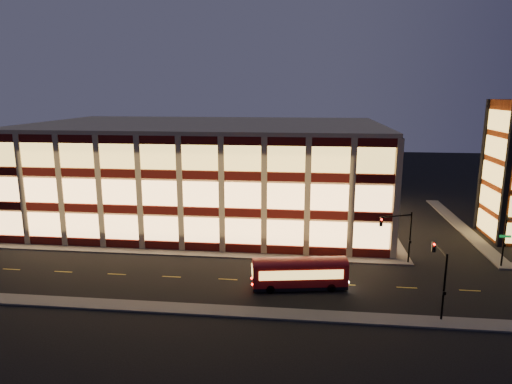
# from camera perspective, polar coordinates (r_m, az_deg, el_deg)

# --- Properties ---
(ground) EXTENTS (200.00, 200.00, 0.00)m
(ground) POSITION_cam_1_polar(r_m,az_deg,el_deg) (54.32, -6.64, -8.11)
(ground) COLOR black
(ground) RESTS_ON ground
(sidewalk_office_south) EXTENTS (54.00, 2.00, 0.15)m
(sidewalk_office_south) POSITION_cam_1_polar(r_m,az_deg,el_deg) (55.93, -9.43, -7.51)
(sidewalk_office_south) COLOR #514F4C
(sidewalk_office_south) RESTS_ON ground
(sidewalk_office_east) EXTENTS (2.00, 30.00, 0.15)m
(sidewalk_office_east) POSITION_cam_1_polar(r_m,az_deg,el_deg) (70.01, 15.41, -3.69)
(sidewalk_office_east) COLOR #514F4C
(sidewalk_office_east) RESTS_ON ground
(sidewalk_tower_west) EXTENTS (2.00, 30.00, 0.15)m
(sidewalk_tower_west) POSITION_cam_1_polar(r_m,az_deg,el_deg) (72.57, 24.03, -3.77)
(sidewalk_tower_west) COLOR #514F4C
(sidewalk_tower_west) RESTS_ON ground
(sidewalk_near) EXTENTS (100.00, 2.00, 0.15)m
(sidewalk_near) POSITION_cam_1_polar(r_m,az_deg,el_deg) (42.79, -10.67, -14.05)
(sidewalk_near) COLOR #514F4C
(sidewalk_near) RESTS_ON ground
(office_building) EXTENTS (50.45, 30.45, 14.50)m
(office_building) POSITION_cam_1_polar(r_m,az_deg,el_deg) (69.02, -5.99, 2.59)
(office_building) COLOR tan
(office_building) RESTS_ON ground
(traffic_signal_far) EXTENTS (3.79, 1.87, 6.00)m
(traffic_signal_far) POSITION_cam_1_polar(r_m,az_deg,el_deg) (52.91, 17.52, -4.49)
(traffic_signal_far) COLOR black
(traffic_signal_far) RESTS_ON ground
(traffic_signal_right) EXTENTS (1.20, 4.37, 6.00)m
(traffic_signal_right) POSITION_cam_1_polar(r_m,az_deg,el_deg) (55.46, 29.24, -4.77)
(traffic_signal_right) COLOR black
(traffic_signal_right) RESTS_ON ground
(traffic_signal_near) EXTENTS (0.32, 4.45, 6.00)m
(traffic_signal_near) POSITION_cam_1_polar(r_m,az_deg,el_deg) (42.83, 22.05, -8.84)
(traffic_signal_near) COLOR black
(traffic_signal_near) RESTS_ON ground
(trolley_bus) EXTENTS (9.52, 3.85, 3.14)m
(trolley_bus) POSITION_cam_1_polar(r_m,az_deg,el_deg) (45.61, 5.46, -9.86)
(trolley_bus) COLOR #98080A
(trolley_bus) RESTS_ON ground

